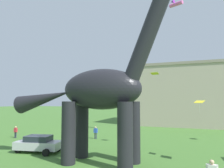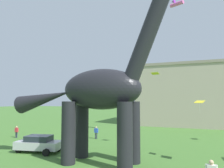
{
  "view_description": "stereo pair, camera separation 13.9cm",
  "coord_description": "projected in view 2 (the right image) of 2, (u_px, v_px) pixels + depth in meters",
  "views": [
    {
      "loc": [
        6.64,
        -12.05,
        4.93
      ],
      "look_at": [
        0.13,
        4.79,
        6.24
      ],
      "focal_mm": 34.24,
      "sensor_mm": 36.0,
      "label": 1
    },
    {
      "loc": [
        6.77,
        -12.0,
        4.93
      ],
      "look_at": [
        0.13,
        4.79,
        6.24
      ],
      "focal_mm": 34.24,
      "sensor_mm": 36.0,
      "label": 2
    }
  ],
  "objects": [
    {
      "name": "person_near_flyer",
      "position": [
        17.0,
        131.0,
        27.6
      ],
      "size": [
        0.56,
        0.25,
        1.49
      ],
      "rotation": [
        0.0,
        0.0,
        1.92
      ],
      "color": "#2D3347",
      "rests_on": "ground_plane"
    },
    {
      "name": "kite_far_right",
      "position": [
        83.0,
        102.0,
        40.2
      ],
      "size": [
        0.41,
        0.41,
        0.51
      ],
      "color": "white"
    },
    {
      "name": "kite_far_left",
      "position": [
        176.0,
        3.0,
        28.67
      ],
      "size": [
        1.89,
        1.87,
        0.54
      ],
      "color": "pink"
    },
    {
      "name": "person_watching_child",
      "position": [
        96.0,
        131.0,
        26.86
      ],
      "size": [
        0.57,
        0.25,
        1.52
      ],
      "rotation": [
        0.0,
        0.0,
        6.06
      ],
      "color": "#2D3347",
      "rests_on": "ground_plane"
    },
    {
      "name": "dinosaur_sculpture",
      "position": [
        100.0,
        89.0,
        16.92
      ],
      "size": [
        15.2,
        3.22,
        15.89
      ],
      "rotation": [
        0.0,
        0.0,
        -0.19
      ],
      "color": "black",
      "rests_on": "ground_plane"
    },
    {
      "name": "kite_mid_left",
      "position": [
        200.0,
        102.0,
        17.06
      ],
      "size": [
        0.91,
        0.82,
        0.96
      ],
      "color": "yellow"
    },
    {
      "name": "background_building_block",
      "position": [
        201.0,
        95.0,
        42.09
      ],
      "size": [
        23.76,
        13.29,
        11.63
      ],
      "color": "#B7A893",
      "rests_on": "ground_plane"
    },
    {
      "name": "parked_sedan_left",
      "position": [
        39.0,
        143.0,
        20.05
      ],
      "size": [
        4.47,
        2.59,
        1.55
      ],
      "rotation": [
        0.0,
        0.0,
        0.2
      ],
      "color": "#B7B7BC",
      "rests_on": "ground_plane"
    },
    {
      "name": "kite_trailing",
      "position": [
        155.0,
        73.0,
        22.11
      ],
      "size": [
        0.89,
        0.72,
        0.18
      ],
      "color": "yellow"
    }
  ]
}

